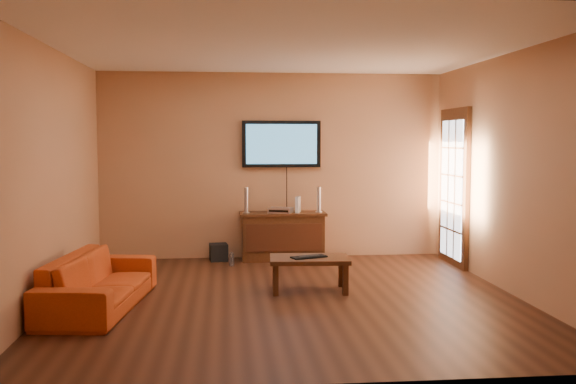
{
  "coord_description": "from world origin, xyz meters",
  "views": [
    {
      "loc": [
        -0.68,
        -6.86,
        1.72
      ],
      "look_at": [
        0.06,
        0.8,
        1.1
      ],
      "focal_mm": 40.0,
      "sensor_mm": 36.0,
      "label": 1
    }
  ],
  "objects": [
    {
      "name": "speaker_left",
      "position": [
        -0.39,
        2.22,
        0.86
      ],
      "size": [
        0.1,
        0.1,
        0.37
      ],
      "color": "silver",
      "rests_on": "media_console"
    },
    {
      "name": "french_door",
      "position": [
        2.46,
        1.7,
        1.05
      ],
      "size": [
        0.07,
        1.02,
        2.22
      ],
      "color": "#391C0D",
      "rests_on": "ground"
    },
    {
      "name": "bottle",
      "position": [
        -0.61,
        1.84,
        0.09
      ],
      "size": [
        0.07,
        0.07,
        0.2
      ],
      "color": "white",
      "rests_on": "ground"
    },
    {
      "name": "av_receiver",
      "position": [
        0.1,
        2.21,
        0.72
      ],
      "size": [
        0.39,
        0.33,
        0.07
      ],
      "primitive_type": "cube",
      "rotation": [
        0.0,
        0.0,
        -0.36
      ],
      "color": "silver",
      "rests_on": "media_console"
    },
    {
      "name": "media_console",
      "position": [
        0.13,
        2.26,
        0.35
      ],
      "size": [
        1.24,
        0.47,
        0.69
      ],
      "color": "#391C0D",
      "rests_on": "ground"
    },
    {
      "name": "room_walls",
      "position": [
        0.0,
        0.62,
        1.69
      ],
      "size": [
        5.0,
        5.0,
        5.0
      ],
      "color": "tan",
      "rests_on": "ground"
    },
    {
      "name": "sofa",
      "position": [
        -1.98,
        -0.22,
        0.37
      ],
      "size": [
        0.78,
        1.95,
        0.74
      ],
      "primitive_type": "imported",
      "rotation": [
        0.0,
        0.0,
        1.45
      ],
      "color": "#B43E14",
      "rests_on": "ground"
    },
    {
      "name": "speaker_right",
      "position": [
        0.65,
        2.23,
        0.85
      ],
      "size": [
        0.1,
        0.1,
        0.36
      ],
      "color": "silver",
      "rests_on": "media_console"
    },
    {
      "name": "television",
      "position": [
        0.13,
        2.45,
        1.67
      ],
      "size": [
        1.15,
        0.08,
        0.68
      ],
      "color": "black",
      "rests_on": "ground"
    },
    {
      "name": "ground_plane",
      "position": [
        0.0,
        0.0,
        0.0
      ],
      "size": [
        5.0,
        5.0,
        0.0
      ],
      "primitive_type": "plane",
      "color": "black",
      "rests_on": "ground"
    },
    {
      "name": "coffee_table",
      "position": [
        0.26,
        0.3,
        0.33
      ],
      "size": [
        0.93,
        0.59,
        0.39
      ],
      "color": "#391C0D",
      "rests_on": "ground"
    },
    {
      "name": "keyboard",
      "position": [
        0.25,
        0.26,
        0.4
      ],
      "size": [
        0.43,
        0.29,
        0.02
      ],
      "color": "black",
      "rests_on": "coffee_table"
    },
    {
      "name": "subwoofer",
      "position": [
        -0.79,
        2.27,
        0.12
      ],
      "size": [
        0.28,
        0.28,
        0.25
      ],
      "primitive_type": "cube",
      "rotation": [
        0.0,
        0.0,
        0.13
      ],
      "color": "black",
      "rests_on": "ground"
    },
    {
      "name": "game_console",
      "position": [
        0.35,
        2.23,
        0.8
      ],
      "size": [
        0.1,
        0.17,
        0.23
      ],
      "primitive_type": "cube",
      "rotation": [
        0.0,
        0.0,
        -0.32
      ],
      "color": "white",
      "rests_on": "media_console"
    }
  ]
}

